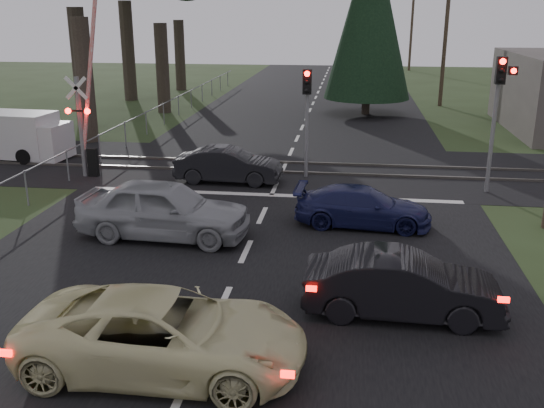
% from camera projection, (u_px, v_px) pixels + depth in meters
% --- Properties ---
extents(ground, '(120.00, 120.00, 0.00)m').
position_uv_depth(ground, '(223.00, 303.00, 13.34)').
color(ground, '#283719').
rests_on(ground, ground).
extents(road, '(14.00, 100.00, 0.01)m').
position_uv_depth(road, '(278.00, 181.00, 22.78)').
color(road, black).
rests_on(road, ground).
extents(rail_corridor, '(120.00, 8.00, 0.01)m').
position_uv_depth(rail_corridor, '(284.00, 168.00, 24.67)').
color(rail_corridor, black).
rests_on(rail_corridor, ground).
extents(stop_line, '(13.00, 0.35, 0.00)m').
position_uv_depth(stop_line, '(271.00, 195.00, 21.08)').
color(stop_line, silver).
rests_on(stop_line, ground).
extents(rail_near, '(120.00, 0.12, 0.10)m').
position_uv_depth(rail_near, '(281.00, 172.00, 23.90)').
color(rail_near, '#59544C').
rests_on(rail_near, ground).
extents(rail_far, '(120.00, 0.12, 0.10)m').
position_uv_depth(rail_far, '(286.00, 162.00, 25.41)').
color(rail_far, '#59544C').
rests_on(rail_far, ground).
extents(crossing_signal, '(1.62, 0.38, 6.96)m').
position_uv_depth(crossing_signal, '(86.00, 124.00, 22.85)').
color(crossing_signal, slate).
rests_on(crossing_signal, ground).
extents(traffic_signal_right, '(0.68, 0.48, 4.70)m').
position_uv_depth(traffic_signal_right, '(499.00, 99.00, 20.33)').
color(traffic_signal_right, slate).
rests_on(traffic_signal_right, ground).
extents(traffic_signal_center, '(0.32, 0.48, 4.10)m').
position_uv_depth(traffic_signal_center, '(307.00, 105.00, 22.44)').
color(traffic_signal_center, slate).
rests_on(traffic_signal_center, ground).
extents(utility_pole_mid, '(1.80, 0.26, 9.00)m').
position_uv_depth(utility_pole_mid, '(446.00, 33.00, 39.15)').
color(utility_pole_mid, '#4C3D2D').
rests_on(utility_pole_mid, ground).
extents(utility_pole_far, '(1.80, 0.26, 9.00)m').
position_uv_depth(utility_pole_far, '(412.00, 24.00, 62.74)').
color(utility_pole_far, '#4C3D2D').
rests_on(utility_pole_far, ground).
extents(conifer_tree, '(5.20, 5.20, 11.00)m').
position_uv_depth(conifer_tree, '(370.00, 13.00, 35.61)').
color(conifer_tree, '#473D33').
rests_on(conifer_tree, ground).
extents(fence_left, '(0.10, 36.00, 1.20)m').
position_uv_depth(fence_left, '(172.00, 120.00, 35.55)').
color(fence_left, slate).
rests_on(fence_left, ground).
extents(cream_coupe, '(5.08, 2.35, 1.41)m').
position_uv_depth(cream_coupe, '(164.00, 334.00, 10.71)').
color(cream_coupe, beige).
rests_on(cream_coupe, ground).
extents(dark_hatchback, '(4.15, 1.54, 1.35)m').
position_uv_depth(dark_hatchback, '(402.00, 286.00, 12.63)').
color(dark_hatchback, black).
rests_on(dark_hatchback, ground).
extents(silver_car, '(4.96, 2.23, 1.65)m').
position_uv_depth(silver_car, '(164.00, 209.00, 16.97)').
color(silver_car, gray).
rests_on(silver_car, ground).
extents(blue_sedan, '(4.11, 1.86, 1.17)m').
position_uv_depth(blue_sedan, '(363.00, 207.00, 17.97)').
color(blue_sedan, '#171B47').
rests_on(blue_sedan, ground).
extents(dark_car_far, '(3.98, 1.49, 1.30)m').
position_uv_depth(dark_car_far, '(228.00, 165.00, 22.48)').
color(dark_car_far, black).
rests_on(dark_car_far, ground).
extents(white_van, '(5.25, 2.29, 2.00)m').
position_uv_depth(white_van, '(11.00, 135.00, 26.03)').
color(white_van, silver).
rests_on(white_van, ground).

